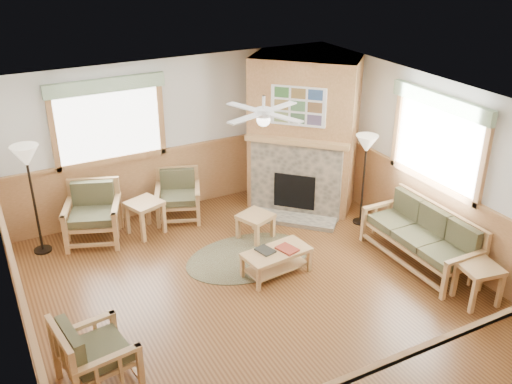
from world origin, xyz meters
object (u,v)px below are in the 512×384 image
armchair_left (96,352)px  floor_lamp_left (34,200)px  sofa (420,237)px  armchair_back_left (93,214)px  coffee_table (276,262)px  end_table_sofa (477,284)px  floor_lamp_right (364,180)px  armchair_back_right (178,196)px  end_table_chairs (145,218)px  footstool (256,226)px

armchair_left → floor_lamp_left: size_ratio=0.48×
armchair_left → sofa: bearing=-94.7°
armchair_back_left → coffee_table: (2.11, -2.24, -0.27)m
end_table_sofa → floor_lamp_right: floor_lamp_right is taller
coffee_table → armchair_back_right: bearing=98.8°
end_table_chairs → floor_lamp_left: bearing=172.7°
armchair_back_right → end_table_chairs: size_ratio=1.44×
armchair_back_right → armchair_left: (-2.21, -3.32, 0.02)m
coffee_table → end_table_chairs: size_ratio=1.71×
armchair_left → floor_lamp_left: 3.30m
footstool → armchair_back_left: bearing=153.8°
armchair_left → end_table_chairs: size_ratio=1.49×
armchair_left → end_table_chairs: (1.53, 3.06, -0.14)m
armchair_left → footstool: armchair_left is taller
sofa → floor_lamp_right: 1.47m
armchair_back_left → end_table_sofa: size_ratio=1.66×
sofa → armchair_back_right: sofa is taller
end_table_chairs → footstool: (1.54, -0.99, -0.08)m
armchair_back_left → armchair_back_right: bearing=24.4°
end_table_chairs → floor_lamp_right: (3.38, -1.37, 0.51)m
armchair_back_right → end_table_chairs: 0.74m
footstool → floor_lamp_left: floor_lamp_left is taller
coffee_table → end_table_chairs: (-1.31, 2.08, 0.09)m
end_table_chairs → floor_lamp_right: 3.68m
armchair_back_right → coffee_table: size_ratio=0.84×
coffee_table → end_table_chairs: bearing=115.9°
armchair_back_right → floor_lamp_right: 3.18m
floor_lamp_right → armchair_left: bearing=-161.0°
coffee_table → end_table_sofa: (2.07, -1.85, 0.08)m
coffee_table → end_table_sofa: bearing=-48.1°
floor_lamp_left → footstool: bearing=-20.7°
end_table_sofa → footstool: (-1.84, 2.94, -0.07)m
armchair_back_left → floor_lamp_right: floor_lamp_right is taller
sofa → armchair_left: same height
coffee_table → end_table_sofa: end_table_sofa is taller
coffee_table → floor_lamp_left: floor_lamp_left is taller
coffee_table → end_table_sofa: size_ratio=1.75×
armchair_back_left → floor_lamp_right: 4.47m
coffee_table → end_table_chairs: end_table_chairs is taller
end_table_chairs → armchair_back_left: bearing=168.5°
sofa → armchair_left: size_ratio=2.17×
armchair_left → end_table_sofa: bearing=-107.9°
armchair_back_right → floor_lamp_right: floor_lamp_right is taller
armchair_back_right → floor_lamp_left: size_ratio=0.47×
floor_lamp_right → end_table_sofa: bearing=-90.0°
floor_lamp_left → coffee_table: bearing=-37.9°
floor_lamp_left → armchair_back_left: bearing=-3.1°
end_table_sofa → armchair_back_right: bearing=122.8°
end_table_sofa → floor_lamp_right: 2.61m
end_table_sofa → floor_lamp_right: bearing=90.0°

